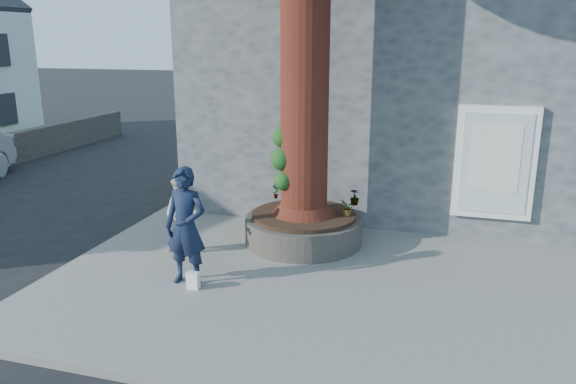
# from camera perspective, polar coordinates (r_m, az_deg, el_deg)

# --- Properties ---
(ground) EXTENTS (120.00, 120.00, 0.00)m
(ground) POSITION_cam_1_polar(r_m,az_deg,el_deg) (9.70, -6.13, -9.24)
(ground) COLOR black
(ground) RESTS_ON ground
(pavement) EXTENTS (9.00, 8.00, 0.12)m
(pavement) POSITION_cam_1_polar(r_m,az_deg,el_deg) (10.14, 3.99, -7.69)
(pavement) COLOR slate
(pavement) RESTS_ON ground
(yellow_line) EXTENTS (0.10, 30.00, 0.01)m
(yellow_line) POSITION_cam_1_polar(r_m,az_deg,el_deg) (11.90, -18.01, -5.18)
(yellow_line) COLOR yellow
(yellow_line) RESTS_ON ground
(stone_shop) EXTENTS (10.30, 8.30, 6.30)m
(stone_shop) POSITION_cam_1_polar(r_m,az_deg,el_deg) (15.38, 13.07, 11.73)
(stone_shop) COLOR #4D5153
(stone_shop) RESTS_ON ground
(planter) EXTENTS (2.30, 2.30, 0.60)m
(planter) POSITION_cam_1_polar(r_m,az_deg,el_deg) (11.07, 1.60, -3.69)
(planter) COLOR black
(planter) RESTS_ON pavement
(man) EXTENTS (0.73, 0.50, 1.95)m
(man) POSITION_cam_1_polar(r_m,az_deg,el_deg) (9.20, -10.34, -3.47)
(man) COLOR #121C33
(man) RESTS_ON pavement
(woman) EXTENTS (0.80, 0.66, 1.48)m
(woman) POSITION_cam_1_polar(r_m,az_deg,el_deg) (10.48, -10.66, -2.48)
(woman) COLOR #A4A19D
(woman) RESTS_ON pavement
(shopping_bag) EXTENTS (0.20, 0.12, 0.28)m
(shopping_bag) POSITION_cam_1_polar(r_m,az_deg,el_deg) (9.26, -9.61, -8.84)
(shopping_bag) COLOR white
(shopping_bag) RESTS_ON pavement
(plant_a) EXTENTS (0.20, 0.20, 0.32)m
(plant_a) POSITION_cam_1_polar(r_m,az_deg,el_deg) (11.94, -1.28, 0.09)
(plant_a) COLOR gray
(plant_a) RESTS_ON planter
(plant_b) EXTENTS (0.30, 0.30, 0.40)m
(plant_b) POSITION_cam_1_polar(r_m,az_deg,el_deg) (10.89, 2.24, -1.23)
(plant_b) COLOR gray
(plant_b) RESTS_ON planter
(plant_c) EXTENTS (0.20, 0.20, 0.34)m
(plant_c) POSITION_cam_1_polar(r_m,az_deg,el_deg) (11.56, 6.78, -0.50)
(plant_c) COLOR gray
(plant_c) RESTS_ON planter
(plant_d) EXTENTS (0.35, 0.37, 0.32)m
(plant_d) POSITION_cam_1_polar(r_m,az_deg,el_deg) (10.81, 6.07, -1.63)
(plant_d) COLOR gray
(plant_d) RESTS_ON planter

